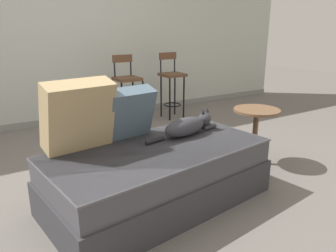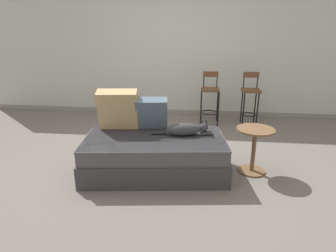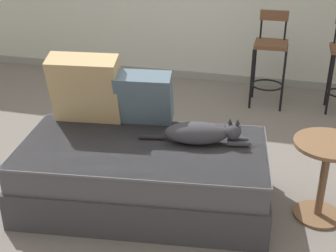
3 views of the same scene
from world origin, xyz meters
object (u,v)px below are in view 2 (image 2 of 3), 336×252
object	(u,v)px
cat	(186,129)
couch	(155,155)
throw_pillow_corner	(118,109)
throw_pillow_middle	(152,113)
side_table	(254,144)
bar_stool_by_doorway	(250,96)
bar_stool_near_window	(210,96)

from	to	relation	value
cat	couch	bearing A→B (deg)	-159.22
throw_pillow_corner	cat	distance (m)	0.89
couch	throw_pillow_middle	world-z (taller)	throw_pillow_middle
couch	throw_pillow_corner	world-z (taller)	throw_pillow_corner
throw_pillow_middle	cat	world-z (taller)	throw_pillow_middle
throw_pillow_middle	side_table	xyz separation A→B (m)	(1.26, -0.17, -0.30)
throw_pillow_middle	bar_stool_by_doorway	size ratio (longest dim) A/B	0.45
couch	bar_stool_near_window	world-z (taller)	bar_stool_near_window
throw_pillow_middle	bar_stool_by_doorway	xyz separation A→B (m)	(1.51, 1.73, -0.12)
throw_pillow_corner	bar_stool_by_doorway	size ratio (longest dim) A/B	0.55
throw_pillow_corner	bar_stool_by_doorway	xyz separation A→B (m)	(1.92, 1.78, -0.17)
cat	throw_pillow_corner	bearing A→B (deg)	171.51
throw_pillow_corner	side_table	distance (m)	1.72
side_table	cat	bearing A→B (deg)	-179.42
throw_pillow_middle	side_table	distance (m)	1.31
throw_pillow_middle	bar_stool_by_doorway	distance (m)	2.30
throw_pillow_middle	bar_stool_near_window	size ratio (longest dim) A/B	0.45
couch	side_table	size ratio (longest dim) A/B	3.16
bar_stool_near_window	couch	bearing A→B (deg)	-108.98
couch	bar_stool_near_window	distance (m)	2.18
couch	throw_pillow_corner	xyz separation A→B (m)	(-0.50, 0.27, 0.48)
cat	side_table	xyz separation A→B (m)	(0.81, 0.01, -0.16)
bar_stool_near_window	side_table	world-z (taller)	bar_stool_near_window
couch	bar_stool_by_doorway	size ratio (longest dim) A/B	1.86
bar_stool_near_window	bar_stool_by_doorway	distance (m)	0.72
couch	bar_stool_near_window	bearing A→B (deg)	71.02
throw_pillow_middle	bar_stool_near_window	distance (m)	1.90
couch	cat	world-z (taller)	cat
throw_pillow_middle	side_table	world-z (taller)	throw_pillow_middle
throw_pillow_corner	throw_pillow_middle	size ratio (longest dim) A/B	1.23
cat	bar_stool_near_window	bearing A→B (deg)	79.97
couch	throw_pillow_middle	bearing A→B (deg)	104.41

